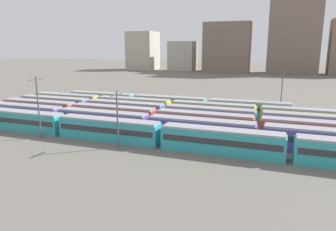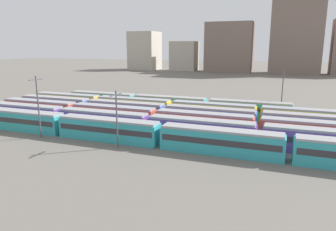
{
  "view_description": "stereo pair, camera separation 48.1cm",
  "coord_description": "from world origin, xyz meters",
  "px_view_note": "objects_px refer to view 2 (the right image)",
  "views": [
    {
      "loc": [
        41.53,
        -43.72,
        15.37
      ],
      "look_at": [
        20.54,
        13.0,
        2.04
      ],
      "focal_mm": 33.27,
      "sensor_mm": 36.0,
      "label": 1
    },
    {
      "loc": [
        41.98,
        -43.55,
        15.37
      ],
      "look_at": [
        20.54,
        13.0,
        2.04
      ],
      "focal_mm": 33.27,
      "sensor_mm": 36.0,
      "label": 2
    }
  ],
  "objects_px": {
    "train_track_1": "(200,130)",
    "train_track_3": "(210,117)",
    "train_track_2": "(204,122)",
    "train_track_0": "(220,141)",
    "catenary_pole_0": "(117,116)",
    "train_track_4": "(258,115)",
    "catenary_pole_1": "(282,91)",
    "catenary_pole_2": "(38,104)",
    "train_track_5": "(170,104)"
  },
  "relations": [
    {
      "from": "catenary_pole_0",
      "to": "train_track_5",
      "type": "bearing_deg",
      "value": 94.29
    },
    {
      "from": "train_track_5",
      "to": "catenary_pole_0",
      "type": "height_order",
      "value": "catenary_pole_0"
    },
    {
      "from": "train_track_2",
      "to": "train_track_1",
      "type": "bearing_deg",
      "value": -81.36
    },
    {
      "from": "train_track_1",
      "to": "catenary_pole_2",
      "type": "relative_size",
      "value": 8.77
    },
    {
      "from": "train_track_2",
      "to": "train_track_5",
      "type": "bearing_deg",
      "value": 128.63
    },
    {
      "from": "catenary_pole_2",
      "to": "train_track_4",
      "type": "bearing_deg",
      "value": 34.66
    },
    {
      "from": "train_track_3",
      "to": "catenary_pole_0",
      "type": "relative_size",
      "value": 10.45
    },
    {
      "from": "train_track_3",
      "to": "catenary_pole_0",
      "type": "bearing_deg",
      "value": -118.67
    },
    {
      "from": "train_track_3",
      "to": "catenary_pole_1",
      "type": "relative_size",
      "value": 8.82
    },
    {
      "from": "catenary_pole_0",
      "to": "catenary_pole_2",
      "type": "relative_size",
      "value": 0.84
    },
    {
      "from": "train_track_1",
      "to": "catenary_pole_2",
      "type": "height_order",
      "value": "catenary_pole_2"
    },
    {
      "from": "train_track_2",
      "to": "train_track_3",
      "type": "relative_size",
      "value": 1.0
    },
    {
      "from": "catenary_pole_0",
      "to": "catenary_pole_2",
      "type": "bearing_deg",
      "value": 179.67
    },
    {
      "from": "train_track_3",
      "to": "catenary_pole_2",
      "type": "xyz_separation_m",
      "value": [
        -25.35,
        -18.49,
        3.99
      ]
    },
    {
      "from": "train_track_2",
      "to": "catenary_pole_0",
      "type": "height_order",
      "value": "catenary_pole_0"
    },
    {
      "from": "catenary_pole_1",
      "to": "train_track_2",
      "type": "bearing_deg",
      "value": -125.0
    },
    {
      "from": "train_track_1",
      "to": "train_track_3",
      "type": "height_order",
      "value": "same"
    },
    {
      "from": "catenary_pole_0",
      "to": "catenary_pole_1",
      "type": "xyz_separation_m",
      "value": [
        23.22,
        31.85,
        0.85
      ]
    },
    {
      "from": "train_track_5",
      "to": "train_track_0",
      "type": "bearing_deg",
      "value": -55.82
    },
    {
      "from": "train_track_1",
      "to": "train_track_4",
      "type": "bearing_deg",
      "value": 62.88
    },
    {
      "from": "train_track_0",
      "to": "train_track_4",
      "type": "relative_size",
      "value": 0.83
    },
    {
      "from": "train_track_5",
      "to": "catenary_pole_1",
      "type": "bearing_deg",
      "value": 6.46
    },
    {
      "from": "train_track_2",
      "to": "train_track_3",
      "type": "height_order",
      "value": "same"
    },
    {
      "from": "catenary_pole_1",
      "to": "train_track_3",
      "type": "bearing_deg",
      "value": -134.55
    },
    {
      "from": "train_track_2",
      "to": "catenary_pole_2",
      "type": "bearing_deg",
      "value": -152.46
    },
    {
      "from": "train_track_1",
      "to": "catenary_pole_1",
      "type": "bearing_deg",
      "value": 62.84
    },
    {
      "from": "train_track_5",
      "to": "catenary_pole_2",
      "type": "height_order",
      "value": "catenary_pole_2"
    },
    {
      "from": "catenary_pole_1",
      "to": "train_track_1",
      "type": "bearing_deg",
      "value": -117.16
    },
    {
      "from": "train_track_1",
      "to": "train_track_4",
      "type": "height_order",
      "value": "same"
    },
    {
      "from": "train_track_2",
      "to": "catenary_pole_1",
      "type": "bearing_deg",
      "value": 55.0
    },
    {
      "from": "train_track_2",
      "to": "train_track_3",
      "type": "xyz_separation_m",
      "value": [
        -0.13,
        5.2,
        0.0
      ]
    },
    {
      "from": "train_track_4",
      "to": "catenary_pole_0",
      "type": "distance_m",
      "value": 30.64
    },
    {
      "from": "catenary_pole_2",
      "to": "catenary_pole_0",
      "type": "bearing_deg",
      "value": -0.33
    },
    {
      "from": "train_track_0",
      "to": "train_track_1",
      "type": "relative_size",
      "value": 1.0
    },
    {
      "from": "train_track_4",
      "to": "catenary_pole_2",
      "type": "height_order",
      "value": "catenary_pole_2"
    },
    {
      "from": "train_track_0",
      "to": "train_track_4",
      "type": "distance_m",
      "value": 21.11
    },
    {
      "from": "train_track_0",
      "to": "catenary_pole_0",
      "type": "height_order",
      "value": "catenary_pole_0"
    },
    {
      "from": "train_track_2",
      "to": "catenary_pole_1",
      "type": "height_order",
      "value": "catenary_pole_1"
    },
    {
      "from": "catenary_pole_0",
      "to": "catenary_pole_2",
      "type": "xyz_separation_m",
      "value": [
        -15.19,
        0.09,
        0.88
      ]
    },
    {
      "from": "train_track_5",
      "to": "catenary_pole_1",
      "type": "distance_m",
      "value": 25.87
    },
    {
      "from": "train_track_1",
      "to": "train_track_0",
      "type": "bearing_deg",
      "value": -49.76
    },
    {
      "from": "train_track_0",
      "to": "train_track_2",
      "type": "bearing_deg",
      "value": 116.53
    },
    {
      "from": "train_track_3",
      "to": "train_track_4",
      "type": "height_order",
      "value": "same"
    },
    {
      "from": "train_track_4",
      "to": "train_track_1",
      "type": "bearing_deg",
      "value": -117.12
    },
    {
      "from": "train_track_0",
      "to": "catenary_pole_2",
      "type": "height_order",
      "value": "catenary_pole_2"
    },
    {
      "from": "train_track_5",
      "to": "catenary_pole_2",
      "type": "distance_m",
      "value": 31.93
    },
    {
      "from": "train_track_2",
      "to": "catenary_pole_1",
      "type": "distance_m",
      "value": 22.9
    },
    {
      "from": "train_track_4",
      "to": "catenary_pole_1",
      "type": "relative_size",
      "value": 10.6
    },
    {
      "from": "train_track_1",
      "to": "train_track_3",
      "type": "bearing_deg",
      "value": 95.08
    },
    {
      "from": "train_track_0",
      "to": "catenary_pole_0",
      "type": "xyz_separation_m",
      "value": [
        -15.48,
        -2.97,
        3.11
      ]
    }
  ]
}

